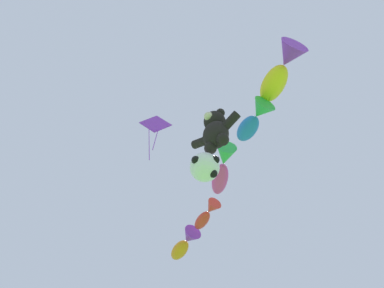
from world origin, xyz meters
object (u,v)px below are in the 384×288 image
fish_kite_crimson (207,214)px  fish_kite_tangerine (185,244)px  diamond_kite (155,126)px  teddy_bear_kite (215,130)px  fish_kite_goldfin (281,70)px  soccer_ball_kite (205,167)px  fish_kite_cobalt (254,119)px  fish_kite_magenta (222,168)px

fish_kite_crimson → fish_kite_tangerine: 2.14m
fish_kite_crimson → diamond_kite: (0.62, -4.18, 1.77)m
teddy_bear_kite → fish_kite_goldfin: size_ratio=0.77×
soccer_ball_kite → diamond_kite: (-2.75, 0.10, 5.46)m
diamond_kite → teddy_bear_kite: bearing=-2.9°
fish_kite_cobalt → diamond_kite: size_ratio=0.62×
fish_kite_goldfin → fish_kite_cobalt: size_ratio=1.31×
fish_kite_goldfin → fish_kite_tangerine: 9.52m
fish_kite_crimson → fish_kite_tangerine: size_ratio=0.85×
teddy_bear_kite → fish_kite_cobalt: (0.71, 1.57, 1.93)m
teddy_bear_kite → fish_kite_goldfin: 3.67m
fish_kite_crimson → diamond_kite: diamond_kite is taller
fish_kite_magenta → fish_kite_crimson: bearing=143.7°
diamond_kite → fish_kite_goldfin: bearing=6.5°
fish_kite_tangerine → fish_kite_crimson: bearing=-20.5°
teddy_bear_kite → fish_kite_magenta: (-1.73, 2.74, 2.20)m
teddy_bear_kite → soccer_ball_kite: teddy_bear_kite is taller
fish_kite_tangerine → fish_kite_magenta: bearing=-29.4°
fish_kite_magenta → diamond_kite: size_ratio=0.73×
fish_kite_cobalt → diamond_kite: bearing=-160.8°
fish_kite_magenta → diamond_kite: diamond_kite is taller
soccer_ball_kite → fish_kite_magenta: (-1.18, 2.66, 3.64)m
fish_kite_goldfin → fish_kite_cobalt: fish_kite_goldfin is taller
fish_kite_crimson → fish_kite_cobalt: bearing=-30.9°
fish_kite_magenta → fish_kite_cobalt: bearing=-25.5°
fish_kite_cobalt → teddy_bear_kite: bearing=-114.3°
teddy_bear_kite → fish_kite_goldfin: bearing=18.1°
teddy_bear_kite → fish_kite_cobalt: bearing=65.7°
diamond_kite → fish_kite_magenta: bearing=58.4°
fish_kite_crimson → teddy_bear_kite: bearing=-47.9°
diamond_kite → fish_kite_tangerine: bearing=118.1°
fish_kite_cobalt → diamond_kite: 4.74m
fish_kite_crimson → fish_kite_tangerine: bearing=159.5°
fish_kite_crimson → fish_kite_tangerine: fish_kite_tangerine is taller
fish_kite_goldfin → fish_kite_crimson: fish_kite_goldfin is taller
fish_kite_magenta → fish_kite_tangerine: (-4.21, 2.37, 0.05)m
teddy_bear_kite → soccer_ball_kite: 1.54m
fish_kite_tangerine → diamond_kite: 5.87m
soccer_ball_kite → diamond_kite: 6.11m
soccer_ball_kite → fish_kite_cobalt: fish_kite_cobalt is taller
fish_kite_magenta → fish_kite_crimson: (-2.20, 1.61, 0.05)m
teddy_bear_kite → fish_kite_goldfin: (2.57, 0.84, 2.48)m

